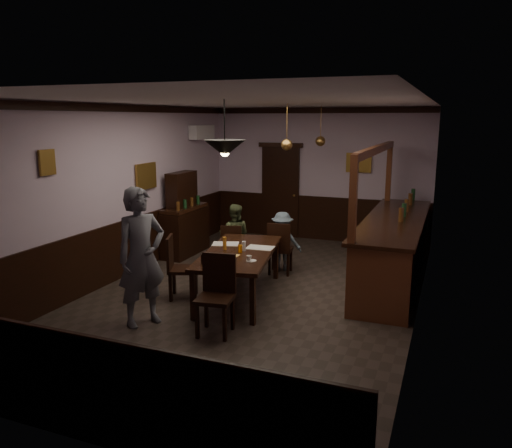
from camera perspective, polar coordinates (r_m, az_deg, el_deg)
The scene contains 31 objects.
room at distance 7.68m, azimuth -0.36°, elevation 2.59°, with size 5.01×8.01×3.01m.
dining_table at distance 7.73m, azimuth -1.93°, elevation -3.55°, with size 1.39×2.35×0.75m.
chair_far_left at distance 9.08m, azimuth -2.81°, elevation -2.53°, with size 0.48×0.48×0.87m.
chair_far_right at distance 8.90m, azimuth 2.73°, elevation -2.54°, with size 0.47×0.47×0.96m.
chair_near at distance 6.55m, azimuth -4.50°, elevation -7.57°, with size 0.51×0.51×1.04m.
chair_side at distance 7.83m, azimuth -8.95°, elevation -4.58°, with size 0.56×0.56×0.99m.
person_standing at distance 6.84m, azimuth -12.96°, elevation -3.70°, with size 0.69×0.45×1.88m, color #595B66.
person_seated_left at distance 9.31m, azimuth -2.49°, elevation -1.37°, with size 0.59×0.46×1.21m, color #495533.
person_seated_right at distance 9.16m, azimuth 3.00°, elevation -1.98°, with size 0.70×0.40×1.09m, color slate.
newspaper_left at distance 8.13m, azimuth -3.50°, elevation -2.28°, with size 0.42×0.30×0.01m, color silver.
newspaper_right at distance 7.87m, azimuth 0.47°, elevation -2.72°, with size 0.42×0.30×0.01m, color silver.
napkin at distance 7.45m, azimuth -2.54°, elevation -3.61°, with size 0.15×0.15×0.00m, color #EBB456.
saucer at distance 7.15m, azimuth -0.55°, elevation -4.23°, with size 0.15×0.15×0.01m, color white.
coffee_cup at distance 7.13m, azimuth -0.81°, elevation -3.92°, with size 0.08×0.08×0.07m, color white.
pastry_plate at distance 7.23m, azimuth -3.30°, elevation -4.06°, with size 0.22×0.22×0.01m, color white.
pastry_ring_a at distance 7.17m, azimuth -3.59°, elevation -3.97°, with size 0.13×0.13×0.04m, color #C68C47.
pastry_ring_b at distance 7.22m, azimuth -2.81°, elevation -3.86°, with size 0.13×0.13×0.04m, color #C68C47.
soda_can at distance 7.60m, azimuth -1.82°, elevation -2.84°, with size 0.07×0.07×0.12m, color orange.
beer_glass at distance 7.77m, azimuth -3.60°, elevation -2.22°, with size 0.06×0.06×0.20m, color #BF721E.
water_glass at distance 7.69m, azimuth -1.40°, elevation -2.54°, with size 0.06×0.06×0.15m, color silver.
pepper_mill at distance 7.05m, azimuth -6.15°, elevation -4.00°, with size 0.04×0.04×0.14m, color black.
sideboard at distance 10.31m, azimuth -8.18°, elevation 0.27°, with size 0.46×1.28×1.69m.
bar_counter at distance 8.88m, azimuth 15.51°, elevation -2.60°, with size 0.95×4.10×2.30m.
door_back at distance 11.72m, azimuth 2.80°, elevation 3.64°, with size 0.90×0.06×2.10m, color black.
ac_unit at distance 11.22m, azimuth -6.20°, elevation 10.39°, with size 0.20×0.85×0.30m.
picture_left_small at distance 7.61m, azimuth -22.77°, elevation 6.51°, with size 0.04×0.28×0.36m.
picture_left_large at distance 9.51m, azimuth -12.45°, elevation 5.36°, with size 0.04×0.62×0.48m.
picture_back at distance 11.20m, azimuth 11.67°, elevation 6.88°, with size 0.55×0.04×0.42m.
pendant_iron at distance 6.68m, azimuth -3.59°, elevation 8.64°, with size 0.56×0.56×0.74m.
pendant_brass_mid at distance 8.81m, azimuth 3.53°, elevation 9.01°, with size 0.20×0.20×0.81m.
pendant_brass_far at distance 10.25m, azimuth 7.37°, elevation 9.36°, with size 0.20×0.20×0.81m.
Camera 1 is at (2.84, -7.03, 2.76)m, focal length 35.00 mm.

